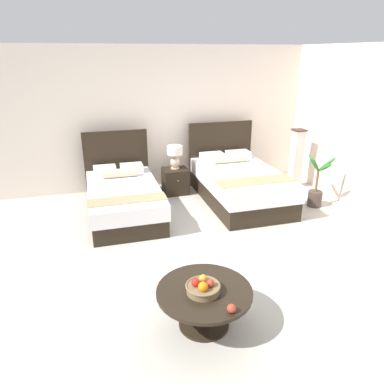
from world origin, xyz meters
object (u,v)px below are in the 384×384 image
Objects in this scene: bed_near_corner at (239,183)px; table_lamp at (175,154)px; nightstand at (175,181)px; coffee_table at (204,298)px; bed_near_window at (123,197)px; floor_lamp_corner at (296,159)px; fruit_bowl at (203,287)px; potted_palm at (316,191)px; loose_apple at (231,308)px.

bed_near_corner reaches higher than table_lamp.
nightstand is at bearing 145.93° from bed_near_corner.
coffee_table is at bearing -99.18° from table_lamp.
bed_near_corner reaches higher than bed_near_window.
bed_near_corner reaches higher than coffee_table.
bed_near_corner reaches higher than floor_lamp_corner.
coffee_table is 0.16m from fruit_bowl.
bed_near_window reaches higher than potted_palm.
floor_lamp_corner is at bearing 14.45° from bed_near_corner.
bed_near_corner is 6.51× the size of fruit_bowl.
potted_palm is (2.65, 2.68, -0.16)m from loose_apple.
coffee_table is (-0.58, -3.62, -0.44)m from table_lamp.
fruit_bowl reaches higher than nightstand.
loose_apple is (0.13, -0.37, 0.13)m from coffee_table.
potted_palm is at bearing -27.05° from bed_near_corner.
table_lamp is 3.69m from coffee_table.
loose_apple is at bearing -134.63° from potted_palm.
nightstand is at bearing 80.45° from fruit_bowl.
bed_near_window is at bearing 98.39° from fruit_bowl.
loose_apple is 4.59m from floor_lamp_corner.
bed_near_window is 1.34m from table_lamp.
fruit_bowl is 0.29× the size of floor_lamp_corner.
bed_near_corner is 2.40× the size of potted_palm.
bed_near_corner reaches higher than nightstand.
potted_palm is (3.23, -0.61, -0.01)m from bed_near_window.
loose_apple is 0.07× the size of floor_lamp_corner.
potted_palm is (1.19, -0.61, -0.04)m from bed_near_corner.
floor_lamp_corner is at bearing -8.11° from nightstand.
potted_palm is (2.77, 2.31, -0.03)m from coffee_table.
potted_palm is at bearing -99.06° from floor_lamp_corner.
loose_apple is at bearing -70.96° from coffee_table.
potted_palm is at bearing -10.74° from bed_near_window.
bed_near_corner is 1.33m from potted_palm.
fruit_bowl is at bearing -99.49° from table_lamp.
table_lamp is (-0.00, 0.02, 0.51)m from nightstand.
table_lamp is at bearing 80.82° from coffee_table.
table_lamp is 5.47× the size of loose_apple.
table_lamp is 0.37× the size of floor_lamp_corner.
coffee_table is at bearing 109.04° from loose_apple.
loose_apple is at bearing -113.96° from bed_near_corner.
coffee_table is 1.02× the size of potted_palm.
bed_near_window reaches higher than table_lamp.
coffee_table is 3.61m from potted_palm.
table_lamp is 3.71m from fruit_bowl.
nightstand is at bearing -90.00° from table_lamp.
potted_palm reaches higher than coffee_table.
bed_near_window is at bearing 100.12° from loose_apple.
coffee_table is 4.39m from floor_lamp_corner.
floor_lamp_corner is at bearing -8.59° from table_lamp.
table_lamp is at bearing 145.15° from bed_near_corner.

